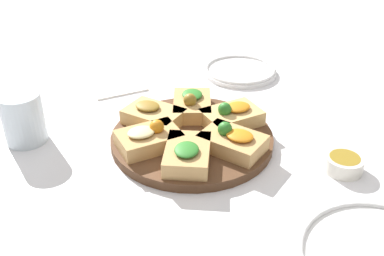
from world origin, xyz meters
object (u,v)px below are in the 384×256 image
Objects in this scene: water_glass at (23,118)px; napkin_stack at (114,82)px; serving_board at (192,138)px; dipping_bowl at (344,163)px; plate_left at (240,71)px.

napkin_stack is (-0.25, 0.14, -0.05)m from water_glass.
dipping_bowl is at bearing 67.97° from serving_board.
plate_left is at bearing 155.91° from serving_board.
serving_board is at bearing -24.09° from plate_left.
plate_left is 0.54m from water_glass.
plate_left is 1.86× the size of water_glass.
dipping_bowl is (0.13, 0.57, -0.03)m from water_glass.
water_glass is at bearing -58.10° from plate_left.
serving_board is 0.34m from plate_left.
serving_board reaches higher than napkin_stack.
dipping_bowl is (0.10, 0.26, 0.01)m from serving_board.
serving_board is 0.32m from napkin_stack.
plate_left is at bearing -164.01° from dipping_bowl.
serving_board is 1.68× the size of plate_left.
water_glass reaches higher than napkin_stack.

